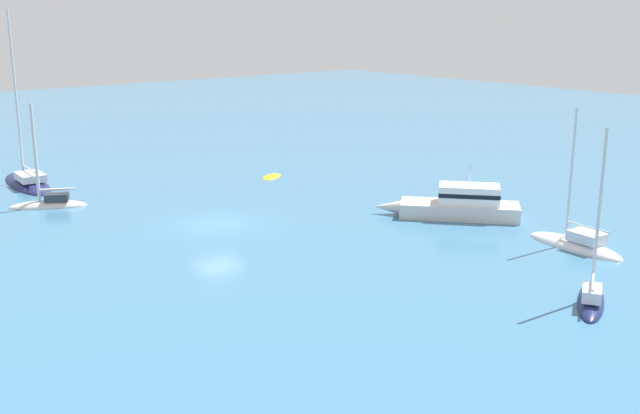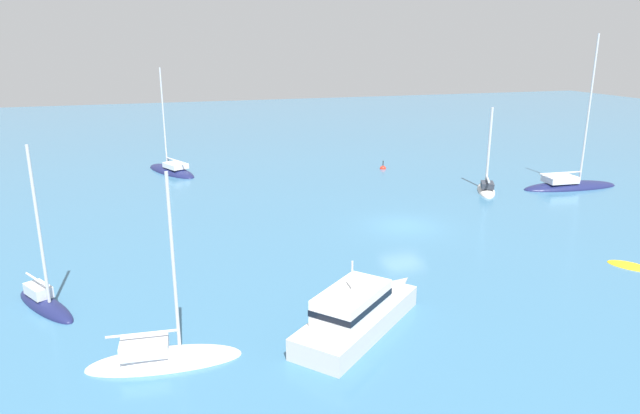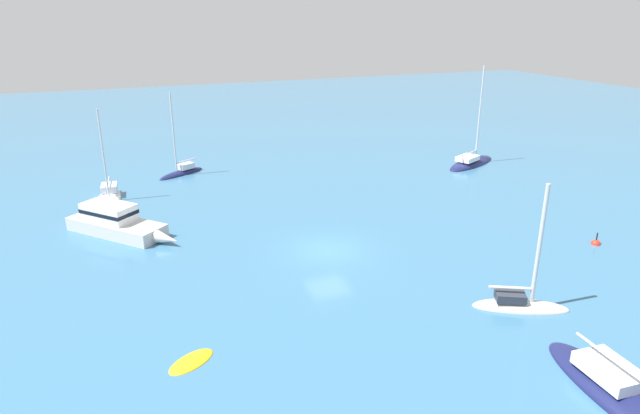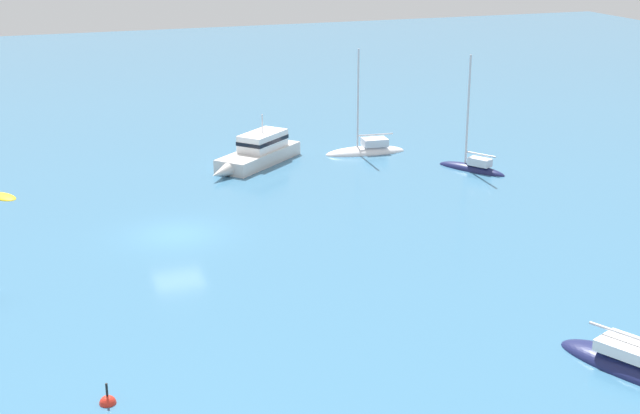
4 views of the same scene
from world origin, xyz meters
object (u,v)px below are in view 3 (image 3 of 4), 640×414
at_px(ketch_1, 110,197).
at_px(cabin_cruiser, 117,222).
at_px(yacht, 626,398).
at_px(channel_buoy, 596,244).
at_px(skiff, 191,362).
at_px(ketch, 182,172).
at_px(sailboat, 471,163).
at_px(sloop, 520,304).

relative_size(ketch_1, cabin_cruiser, 1.02).
xyz_separation_m(yacht, channel_buoy, (-11.14, 10.60, -0.14)).
xyz_separation_m(ketch_1, skiff, (23.00, 2.23, -0.11)).
height_order(ketch_1, channel_buoy, ketch_1).
relative_size(ketch, sailboat, 0.80).
xyz_separation_m(ketch, channel_buoy, (24.84, 21.07, -0.17)).
height_order(cabin_cruiser, skiff, cabin_cruiser).
height_order(ketch_1, yacht, yacht).
bearing_deg(yacht, ketch_1, -148.05).
relative_size(sloop, cabin_cruiser, 0.92).
bearing_deg(ketch, sailboat, 134.05).
xyz_separation_m(ketch, ketch_1, (4.65, -6.08, -0.06)).
height_order(sloop, cabin_cruiser, sloop).
bearing_deg(channel_buoy, ketch, -139.70).
distance_m(sloop, cabin_cruiser, 24.37).
bearing_deg(channel_buoy, cabin_cruiser, -115.26).
distance_m(ketch_1, sailboat, 31.44).
relative_size(cabin_cruiser, channel_buoy, 7.10).
distance_m(ketch_1, skiff, 23.11).
relative_size(ketch_1, skiff, 3.09).
xyz_separation_m(ketch_1, cabin_cruiser, (7.48, 0.20, 0.66)).
distance_m(ketch_1, channel_buoy, 33.84).
bearing_deg(sloop, yacht, -70.39).
relative_size(ketch, cabin_cruiser, 1.03).
bearing_deg(skiff, ketch_1, 63.87).
xyz_separation_m(sloop, sailboat, (-22.49, 13.81, -0.10)).
height_order(ketch, sailboat, sailboat).
height_order(ketch_1, skiff, ketch_1).
height_order(sloop, skiff, sloop).
xyz_separation_m(sloop, ketch, (-29.22, -11.48, -0.03)).
height_order(ketch, skiff, ketch).
height_order(yacht, sailboat, yacht).
bearing_deg(cabin_cruiser, channel_buoy, 23.84).
bearing_deg(sloop, ketch_1, 153.69).
bearing_deg(ketch_1, channel_buoy, 57.91).
distance_m(cabin_cruiser, skiff, 15.68).
bearing_deg(ketch_1, sailboat, 90.76).
height_order(cabin_cruiser, sailboat, sailboat).
relative_size(yacht, skiff, 5.04).
bearing_deg(cabin_cruiser, sailboat, 58.92).
bearing_deg(cabin_cruiser, sloop, 4.55).
bearing_deg(ketch_1, skiff, 10.10).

